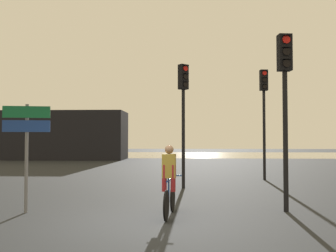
% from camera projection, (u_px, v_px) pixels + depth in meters
% --- Properties ---
extents(ground_plane, '(120.00, 120.00, 0.00)m').
position_uv_depth(ground_plane, '(133.00, 226.00, 7.53)').
color(ground_plane, black).
extents(water_strip, '(80.00, 16.00, 0.01)m').
position_uv_depth(water_strip, '(175.00, 155.00, 42.10)').
color(water_strip, '#9E937F').
rests_on(water_strip, ground).
extents(distant_building, '(13.68, 4.00, 4.16)m').
position_uv_depth(distant_building, '(47.00, 135.00, 32.65)').
color(distant_building, black).
rests_on(distant_building, ground).
extents(traffic_light_near_right, '(0.34, 0.36, 4.33)m').
position_uv_depth(traffic_light_near_right, '(285.00, 88.00, 9.15)').
color(traffic_light_near_right, black).
rests_on(traffic_light_near_right, ground).
extents(traffic_light_center, '(0.41, 0.42, 4.46)m').
position_uv_depth(traffic_light_center, '(183.00, 102.00, 13.49)').
color(traffic_light_center, black).
rests_on(traffic_light_center, ground).
extents(traffic_light_far_right, '(0.34, 0.36, 4.77)m').
position_uv_depth(traffic_light_far_right, '(264.00, 104.00, 16.22)').
color(traffic_light_far_right, black).
rests_on(traffic_light_far_right, ground).
extents(direction_sign_post, '(1.09, 0.24, 2.60)m').
position_uv_depth(direction_sign_post, '(26.00, 138.00, 8.96)').
color(direction_sign_post, slate).
rests_on(direction_sign_post, ground).
extents(cyclist, '(0.46, 1.71, 1.62)m').
position_uv_depth(cyclist, '(169.00, 180.00, 8.49)').
color(cyclist, black).
rests_on(cyclist, ground).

